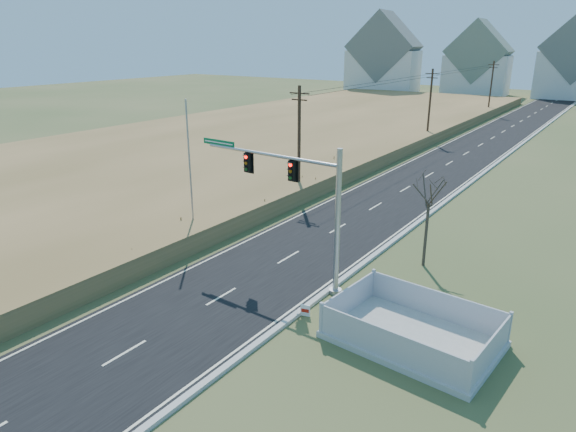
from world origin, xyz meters
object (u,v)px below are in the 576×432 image
(traffic_signal_mast, at_px, (306,201))
(flagpole, at_px, (191,185))
(open_sign, at_px, (305,310))
(fence_enclosure, at_px, (412,335))
(bare_tree, at_px, (430,189))

(traffic_signal_mast, xyz_separation_m, flagpole, (-9.61, 1.45, -1.01))
(open_sign, relative_size, flagpole, 0.06)
(flagpole, bearing_deg, fence_enclosure, -12.36)
(open_sign, bearing_deg, fence_enclosure, -3.75)
(bare_tree, bearing_deg, flagpole, -162.88)
(bare_tree, bearing_deg, traffic_signal_mast, -127.28)
(traffic_signal_mast, height_order, flagpole, flagpole)
(fence_enclosure, height_order, flagpole, flagpole)
(fence_enclosure, height_order, bare_tree, bare_tree)
(fence_enclosure, xyz_separation_m, flagpole, (-16.46, 3.61, 3.28))
(open_sign, height_order, flagpole, flagpole)
(fence_enclosure, distance_m, flagpole, 17.17)
(open_sign, xyz_separation_m, flagpole, (-11.50, 4.41, 3.27))
(traffic_signal_mast, bearing_deg, flagpole, 174.46)
(flagpole, height_order, bare_tree, flagpole)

